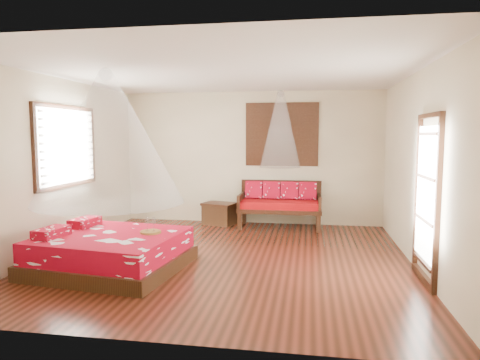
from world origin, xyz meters
name	(u,v)px	position (x,y,z in m)	size (l,w,h in m)	color
room	(226,167)	(0.00, 0.00, 1.40)	(5.54, 5.54, 2.84)	black
bed	(110,252)	(-1.51, -0.79, 0.25)	(2.11, 1.96, 0.63)	black
daybed	(280,202)	(0.65, 2.38, 0.52)	(1.67, 0.74, 0.94)	black
storage_chest	(219,213)	(-0.63, 2.45, 0.23)	(0.78, 0.67, 0.46)	black
shutter_panel	(282,134)	(0.65, 2.72, 1.90)	(1.52, 0.06, 1.32)	black
window_left	(67,146)	(-2.71, 0.20, 1.70)	(0.10, 1.74, 1.34)	black
glazed_door	(426,199)	(2.72, -0.60, 1.07)	(0.08, 1.02, 2.16)	black
wine_tray	(151,229)	(-0.98, -0.62, 0.56)	(0.30, 0.30, 0.24)	brown
mosquito_net_main	(108,138)	(-1.50, -0.79, 1.85)	(2.05, 2.05, 1.80)	silver
mosquito_net_daybed	(280,129)	(0.65, 2.25, 2.00)	(0.80, 0.80, 1.50)	silver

